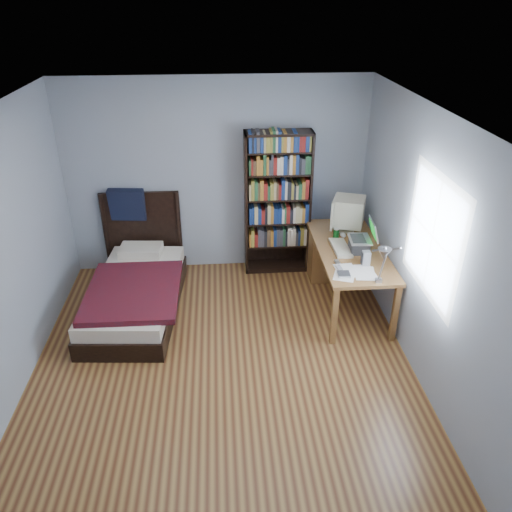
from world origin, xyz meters
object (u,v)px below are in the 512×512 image
crt_monitor (347,212)px  desk_lamp (384,256)px  desk (339,253)px  keyboard (341,248)px  laptop (361,242)px  bed (136,287)px  soda_can (336,234)px  bookshelf (277,204)px  speaker (366,258)px

crt_monitor → desk_lamp: 1.64m
desk → keyboard: keyboard is taller
laptop → bed: bed is taller
desk → soda_can: size_ratio=13.21×
desk → crt_monitor: (0.06, 0.02, 0.56)m
soda_can → bed: size_ratio=0.06×
desk → crt_monitor: crt_monitor is taller
keyboard → bookshelf: bookshelf is taller
speaker → keyboard: bearing=116.5°
keyboard → bed: (-2.39, 0.11, -0.49)m
desk_lamp → bookshelf: (-0.73, 2.03, -0.30)m
keyboard → speaker: 0.43m
desk_lamp → bed: size_ratio=0.30×
desk → soda_can: (-0.11, -0.21, 0.37)m
keyboard → desk: bearing=75.6°
desk_lamp → bed: bearing=153.7°
desk → keyboard: 0.59m
desk → bed: bearing=-171.6°
desk → keyboard: size_ratio=3.61×
laptop → bookshelf: bearing=131.1°
crt_monitor → speaker: crt_monitor is taller
laptop → desk_lamp: (-0.11, -1.06, 0.40)m
desk_lamp → keyboard: 1.22m
desk_lamp → speaker: desk_lamp is taller
desk_lamp → bed: 2.94m
desk_lamp → crt_monitor: bearing=87.2°
speaker → bed: size_ratio=0.08×
soda_can → desk: bearing=62.1°
speaker → laptop: bearing=85.9°
bed → desk: bearing=8.4°
desk → crt_monitor: bearing=14.5°
soda_can → bed: bearing=-176.2°
crt_monitor → bookshelf: size_ratio=0.26×
speaker → bed: bed is taller
keyboard → laptop: bearing=-16.1°
bed → desk_lamp: bearing=-26.3°
laptop → bookshelf: 1.28m
keyboard → bed: size_ratio=0.22×
speaker → soda_can: size_ratio=1.30×
crt_monitor → desk_lamp: desk_lamp is taller
desk_lamp → keyboard: (-0.10, 1.12, -0.49)m
desk_lamp → bed: desk_lamp is taller
soda_can → bed: bed is taller
laptop → speaker: bearing=-95.1°
laptop → speaker: (-0.03, -0.33, -0.03)m
crt_monitor → bookshelf: 0.91m
desk → bed: (-2.50, -0.37, -0.16)m
bed → soda_can: bearing=3.8°
laptop → speaker: laptop is taller
laptop → desk_lamp: desk_lamp is taller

